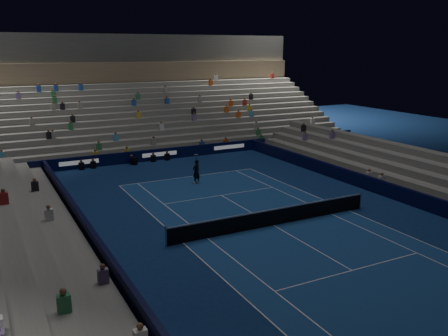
% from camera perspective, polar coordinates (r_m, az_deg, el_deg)
% --- Properties ---
extents(ground, '(90.00, 90.00, 0.00)m').
position_cam_1_polar(ground, '(27.36, 5.85, -6.77)').
color(ground, navy).
rests_on(ground, ground).
extents(court_surface, '(10.97, 23.77, 0.01)m').
position_cam_1_polar(court_surface, '(27.36, 5.85, -6.76)').
color(court_surface, navy).
rests_on(court_surface, ground).
extents(sponsor_barrier_far, '(44.00, 0.25, 1.00)m').
position_cam_1_polar(sponsor_barrier_far, '(43.24, -7.67, 1.61)').
color(sponsor_barrier_far, black).
rests_on(sponsor_barrier_far, ground).
extents(sponsor_barrier_east, '(0.25, 37.00, 1.00)m').
position_cam_1_polar(sponsor_barrier_east, '(33.30, 20.00, -2.86)').
color(sponsor_barrier_east, black).
rests_on(sponsor_barrier_east, ground).
extents(sponsor_barrier_west, '(0.25, 37.00, 1.00)m').
position_cam_1_polar(sponsor_barrier_west, '(23.62, -14.50, -9.30)').
color(sponsor_barrier_west, black).
rests_on(sponsor_barrier_west, ground).
extents(grandstand_main, '(44.00, 15.20, 11.20)m').
position_cam_1_polar(grandstand_main, '(51.59, -11.38, 6.70)').
color(grandstand_main, slate).
rests_on(grandstand_main, ground).
extents(grandstand_east, '(5.00, 37.00, 2.50)m').
position_cam_1_polar(grandstand_east, '(35.77, 23.84, -1.39)').
color(grandstand_east, slate).
rests_on(grandstand_east, ground).
extents(grandstand_west, '(5.00, 37.00, 2.50)m').
position_cam_1_polar(grandstand_west, '(23.04, -23.08, -9.49)').
color(grandstand_west, slate).
rests_on(grandstand_west, ground).
extents(tennis_net, '(12.90, 0.10, 1.10)m').
position_cam_1_polar(tennis_net, '(27.19, 5.88, -5.77)').
color(tennis_net, '#B2B2B7').
rests_on(tennis_net, ground).
extents(tennis_player, '(0.77, 0.64, 1.80)m').
position_cam_1_polar(tennis_player, '(35.26, -3.30, -0.43)').
color(tennis_player, black).
rests_on(tennis_player, ground).
extents(broadcast_camera, '(0.46, 0.91, 0.60)m').
position_cam_1_polar(broadcast_camera, '(41.89, -10.58, 0.83)').
color(broadcast_camera, black).
rests_on(broadcast_camera, ground).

